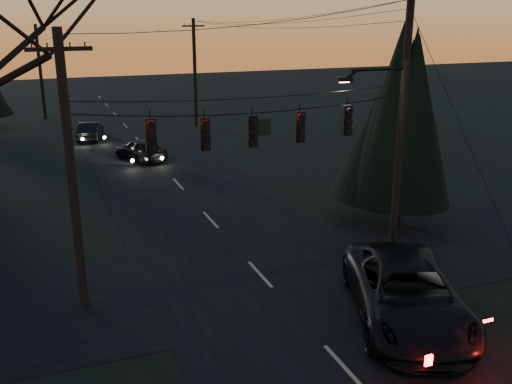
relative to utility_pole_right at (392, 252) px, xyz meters
name	(u,v)px	position (x,y,z in m)	size (l,w,h in m)	color
main_road	(188,195)	(-5.50, 10.00, 0.01)	(8.00, 120.00, 0.02)	black
cross_road	(260,274)	(-5.50, 0.00, 0.01)	(60.00, 7.00, 0.02)	black
utility_pole_right	(392,252)	(0.00, 0.00, 0.00)	(5.00, 0.30, 10.00)	black
utility_pole_left	(85,305)	(-11.50, 0.00, 0.00)	(1.80, 0.30, 8.50)	black
utility_pole_far_r	(197,126)	(0.00, 28.00, 0.00)	(1.80, 0.30, 8.50)	black
utility_pole_far_l	(46,119)	(-11.50, 36.00, 0.00)	(0.30, 0.30, 8.00)	black
span_signal_assembly	(253,129)	(-5.74, 0.00, 5.25)	(11.50, 0.44, 1.58)	black
evergreen_right	(404,122)	(1.99, 2.59, 4.53)	(4.23, 4.23, 7.86)	black
suv_near	(406,293)	(-2.61, -4.50, 0.90)	(2.98, 6.47, 1.80)	black
sedan_oncoming_a	(141,150)	(-6.40, 17.96, 0.70)	(1.65, 4.10, 1.40)	black
sedan_oncoming_b	(90,131)	(-8.70, 25.39, 0.66)	(1.41, 4.04, 1.33)	black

